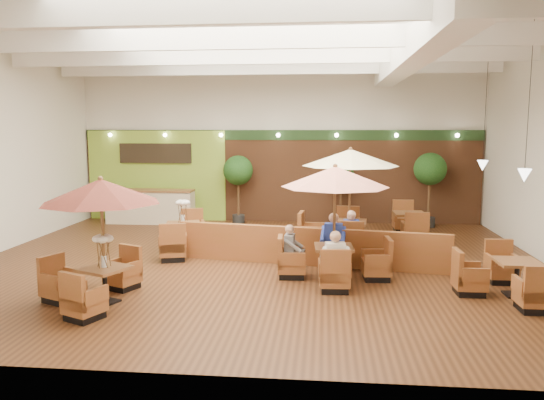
# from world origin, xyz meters

# --- Properties ---
(room) EXTENTS (14.04, 14.00, 5.52)m
(room) POSITION_xyz_m (0.25, 1.22, 3.63)
(room) COLOR #381E0F
(room) RESTS_ON ground
(service_counter) EXTENTS (3.00, 0.75, 1.18)m
(service_counter) POSITION_xyz_m (-4.40, 5.10, 0.58)
(service_counter) COLOR beige
(service_counter) RESTS_ON ground
(booth_divider) EXTENTS (6.58, 1.25, 0.92)m
(booth_divider) POSITION_xyz_m (1.24, -0.07, 0.46)
(booth_divider) COLOR brown
(booth_divider) RESTS_ON ground
(table_0) EXTENTS (2.37, 2.52, 2.42)m
(table_0) POSITION_xyz_m (-2.56, -3.26, 1.73)
(table_0) COLOR brown
(table_0) RESTS_ON ground
(table_1) EXTENTS (2.49, 2.49, 2.53)m
(table_1) POSITION_xyz_m (1.83, -1.18, 1.73)
(table_1) COLOR brown
(table_1) RESTS_ON ground
(table_2) EXTENTS (2.68, 2.77, 2.79)m
(table_2) POSITION_xyz_m (2.21, 1.63, 2.00)
(table_2) COLOR brown
(table_2) RESTS_ON ground
(table_3) EXTENTS (1.08, 2.75, 1.56)m
(table_3) POSITION_xyz_m (-2.14, 1.03, 0.50)
(table_3) COLOR brown
(table_3) RESTS_ON ground
(table_4) EXTENTS (1.61, 2.40, 0.90)m
(table_4) POSITION_xyz_m (5.14, -2.04, 0.34)
(table_4) COLOR brown
(table_4) RESTS_ON ground
(table_5) EXTENTS (0.92, 2.69, 1.01)m
(table_5) POSITION_xyz_m (4.14, 3.29, 0.38)
(table_5) COLOR brown
(table_5) RESTS_ON ground
(topiary_0) EXTENTS (1.02, 1.02, 2.37)m
(topiary_0) POSITION_xyz_m (-1.34, 5.30, 1.76)
(topiary_0) COLOR black
(topiary_0) RESTS_ON ground
(topiary_1) EXTENTS (0.91, 0.91, 2.12)m
(topiary_1) POSITION_xyz_m (2.16, 5.30, 1.58)
(topiary_1) COLOR black
(topiary_1) RESTS_ON ground
(topiary_2) EXTENTS (1.07, 1.07, 2.49)m
(topiary_2) POSITION_xyz_m (5.08, 5.30, 1.85)
(topiary_2) COLOR black
(topiary_2) RESTS_ON ground
(diner_0) EXTENTS (0.41, 0.35, 0.80)m
(diner_0) POSITION_xyz_m (1.83, -2.10, 0.76)
(diner_0) COLOR silver
(diner_0) RESTS_ON ground
(diner_1) EXTENTS (0.43, 0.36, 0.85)m
(diner_1) POSITION_xyz_m (1.83, -0.25, 0.78)
(diner_1) COLOR #2840AE
(diner_1) RESTS_ON ground
(diner_2) EXTENTS (0.30, 0.36, 0.73)m
(diner_2) POSITION_xyz_m (0.90, -1.18, 0.73)
(diner_2) COLOR slate
(diner_2) RESTS_ON ground
(diner_3) EXTENTS (0.39, 0.31, 0.80)m
(diner_3) POSITION_xyz_m (2.28, 0.61, 0.76)
(diner_3) COLOR #2840AE
(diner_3) RESTS_ON ground
(diner_4) EXTENTS (0.38, 0.33, 0.74)m
(diner_4) POSITION_xyz_m (2.28, 0.61, 0.73)
(diner_4) COLOR silver
(diner_4) RESTS_ON ground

